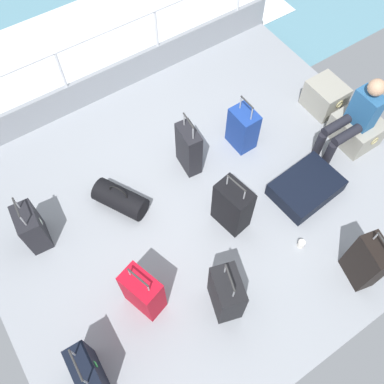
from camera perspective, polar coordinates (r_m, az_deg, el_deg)
ground_plane at (r=5.12m, az=1.68°, el=-1.01°), size 4.40×5.20×0.06m
gunwale_port at (r=6.11m, az=-10.31°, el=15.20°), size 0.06×5.20×0.45m
railing_port at (r=5.74m, az=-11.22°, el=19.11°), size 0.04×4.20×1.02m
sea_wake at (r=7.50m, az=-15.03°, el=18.26°), size 12.00×12.00×0.01m
cargo_crate_0 at (r=6.07m, az=17.72°, el=12.34°), size 0.52×0.42×0.41m
cargo_crate_1 at (r=5.85m, az=21.52°, el=7.97°), size 0.60×0.49×0.38m
passenger_seated at (r=5.46m, az=21.49°, el=9.59°), size 0.34×0.66×1.08m
suitcase_0 at (r=4.73m, az=22.79°, el=-8.81°), size 0.42×0.30×0.85m
suitcase_1 at (r=5.24m, az=15.35°, el=0.60°), size 0.64×0.84×0.21m
suitcase_2 at (r=5.07m, az=-0.45°, el=5.93°), size 0.38×0.22×0.89m
suitcase_3 at (r=4.30m, az=-14.00°, el=-22.86°), size 0.45×0.22×0.79m
suitcase_4 at (r=4.31m, az=4.72°, el=-13.69°), size 0.46×0.37×0.83m
suitcase_5 at (r=4.93m, az=-21.07°, el=-4.57°), size 0.40×0.26×0.77m
suitcase_6 at (r=5.37m, az=6.96°, el=8.63°), size 0.36×0.27×0.79m
suitcase_7 at (r=4.33m, az=-6.71°, el=-13.47°), size 0.45×0.34×0.80m
suitcase_8 at (r=4.68m, az=5.55°, el=-1.95°), size 0.44×0.32×0.85m
duffel_bag at (r=4.99m, az=-9.79°, el=-0.98°), size 0.70×0.55×0.42m
paper_cup at (r=4.94m, az=14.71°, el=-6.89°), size 0.08×0.08×0.10m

